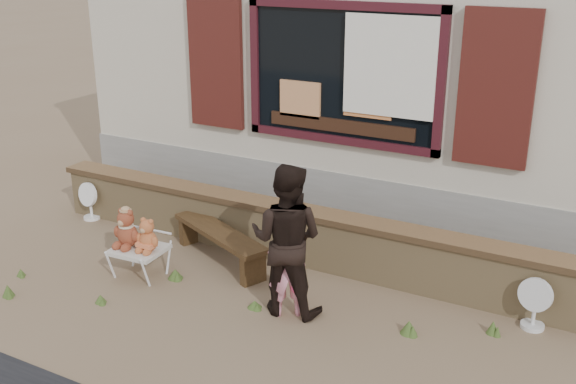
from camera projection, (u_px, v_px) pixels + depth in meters
The scene contains 12 objects.
ground at pixel (261, 298), 7.08m from camera, with size 80.00×80.00×0.00m, color brown.
shopfront at pixel (411, 51), 10.10m from camera, with size 8.04×5.13×4.00m.
brick_wall at pixel (304, 235), 7.79m from camera, with size 7.10×0.36×0.67m.
bench at pixel (220, 239), 7.82m from camera, with size 1.54×0.93×0.40m.
folding_chair at pixel (139, 251), 7.47m from camera, with size 0.58×0.52×0.34m.
teddy_bear_left at pixel (127, 227), 7.43m from camera, with size 0.33×0.29×0.45m, color brown, non-canonical shape.
teddy_bear_right at pixel (148, 234), 7.33m from camera, with size 0.28×0.25×0.39m, color #9C512B, non-canonical shape.
child at pixel (287, 268), 6.60m from camera, with size 0.38×0.25×1.05m, color pink.
adult at pixel (287, 240), 6.60m from camera, with size 0.76×0.59×1.56m, color black.
fan_left at pixel (90, 201), 9.06m from camera, with size 0.33×0.22×0.52m.
fan_right at pixel (535, 303), 6.45m from camera, with size 0.35×0.23×0.54m.
grass_tufts at pixel (225, 295), 7.02m from camera, with size 5.05×1.82×0.14m.
Camera 1 is at (3.23, -5.37, 3.49)m, focal length 42.00 mm.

